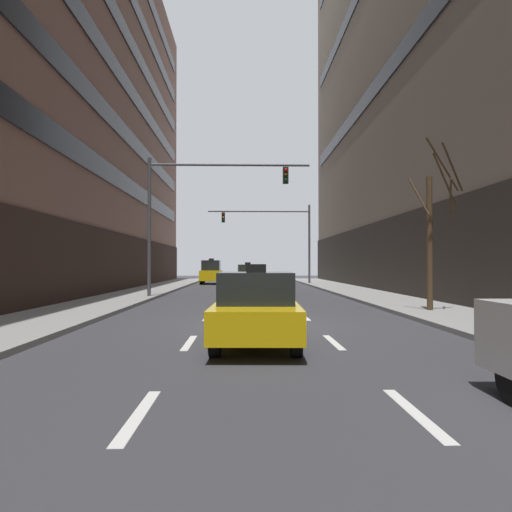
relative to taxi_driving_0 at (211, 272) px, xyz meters
The scene contains 27 objects.
ground_plane 28.72m from the taxi_driving_0, 83.42° to the right, with size 120.00×120.00×0.00m, color #38383D.
sidewalk_left 28.70m from the taxi_driving_0, 96.26° to the right, with size 3.26×80.00×0.14m, color gray.
sidewalk_right 30.13m from the taxi_driving_0, 71.21° to the right, with size 3.26×80.00×0.14m, color gray.
lane_stripe_l1_s2 36.57m from the taxi_driving_0, 87.34° to the right, with size 0.16×2.00×0.01m, color silver.
lane_stripe_l1_s3 31.58m from the taxi_driving_0, 86.92° to the right, with size 0.16×2.00×0.01m, color silver.
lane_stripe_l1_s4 26.59m from the taxi_driving_0, 86.35° to the right, with size 0.16×2.00×0.01m, color silver.
lane_stripe_l1_s5 21.60m from the taxi_driving_0, 85.50° to the right, with size 0.16×2.00×0.01m, color silver.
lane_stripe_l1_s6 16.63m from the taxi_driving_0, 84.15° to the right, with size 0.16×2.00×0.01m, color silver.
lane_stripe_l1_s7 11.68m from the taxi_driving_0, 81.63° to the right, with size 0.16×2.00×0.01m, color silver.
lane_stripe_l1_s8 6.81m from the taxi_driving_0, 75.43° to the right, with size 0.16×2.00×0.01m, color silver.
lane_stripe_l1_s9 2.49m from the taxi_driving_0, 41.78° to the right, with size 0.16×2.00×0.01m, color silver.
lane_stripe_l1_s10 4.01m from the taxi_driving_0, 64.10° to the left, with size 0.16×2.00×0.01m, color silver.
lane_stripe_l2_s2 36.85m from the taxi_driving_0, 82.39° to the right, with size 0.16×2.00×0.01m, color silver.
lane_stripe_l2_s3 31.91m from the taxi_driving_0, 81.20° to the right, with size 0.16×2.00×0.01m, color silver.
lane_stripe_l2_s4 26.98m from the taxi_driving_0, 79.57° to the right, with size 0.16×2.00×0.01m, color silver.
lane_stripe_l2_s5 22.08m from the taxi_driving_0, 77.22° to the right, with size 0.16×2.00×0.01m, color silver.
lane_stripe_l2_s6 17.25m from the taxi_driving_0, 73.53° to the right, with size 0.16×2.00×0.01m, color silver.
lane_stripe_l2_s7 12.55m from the taxi_driving_0, 67.03° to the right, with size 0.16×2.00×0.01m, color silver.
lane_stripe_l2_s8 8.20m from the taxi_driving_0, 53.15° to the right, with size 0.16×2.00×0.01m, color silver.
lane_stripe_l2_s9 5.21m from the taxi_driving_0, 17.22° to the right, with size 0.16×2.00×0.01m, color silver.
lane_stripe_l2_s10 6.09m from the taxi_driving_0, 35.54° to the left, with size 0.16×2.00×0.01m, color silver.
taxi_driving_0 is the anchor object (origin of this frame).
taxi_driving_1 3.91m from the taxi_driving_0, 34.99° to the right, with size 2.10×4.65×1.90m.
taxi_driving_2 32.08m from the taxi_driving_0, 84.35° to the right, with size 1.89×4.22×1.73m.
traffic_signal_0 18.39m from the taxi_driving_0, 88.60° to the right, with size 8.22×0.35×6.99m.
traffic_signal_1 7.14m from the taxi_driving_0, 15.90° to the right, with size 8.73×0.35×6.68m.
street_tree_0 27.45m from the taxi_driving_0, 69.86° to the right, with size 1.86×1.61×5.83m.
Camera 1 is at (-0.39, -13.48, 1.72)m, focal length 33.30 mm.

